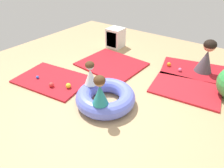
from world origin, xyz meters
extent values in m
plane|color=tan|center=(0.00, 0.00, 0.00)|extent=(8.00, 8.00, 0.00)
cube|color=red|center=(0.95, 1.22, 0.02)|extent=(1.43, 1.07, 0.04)
cube|color=#B21923|center=(-0.92, 1.22, 0.02)|extent=(1.57, 1.34, 0.04)
cube|color=#B21923|center=(-1.54, -0.14, 0.02)|extent=(1.65, 1.21, 0.04)
cube|color=#B21923|center=(1.04, 2.16, 0.02)|extent=(1.99, 1.34, 0.04)
torus|color=#6070E5|center=(-0.10, -0.08, 0.14)|extent=(1.08, 1.08, 0.29)
cone|color=white|center=(-0.46, -0.06, 0.44)|extent=(0.33, 0.33, 0.31)
sphere|color=beige|center=(-0.46, -0.06, 0.67)|extent=(0.15, 0.15, 0.15)
ellipsoid|color=#472D19|center=(-0.46, -0.06, 0.68)|extent=(0.17, 0.17, 0.13)
cone|color=teal|center=(0.04, -0.40, 0.46)|extent=(0.33, 0.33, 0.34)
sphere|color=#936647|center=(0.04, -0.40, 0.71)|extent=(0.17, 0.17, 0.17)
ellipsoid|color=#472D19|center=(0.04, -0.40, 0.73)|extent=(0.19, 0.19, 0.15)
cone|color=#4C4751|center=(1.04, 2.16, 0.29)|extent=(0.55, 0.55, 0.51)
sphere|color=tan|center=(1.04, 2.16, 0.66)|extent=(0.25, 0.25, 0.25)
ellipsoid|color=black|center=(1.04, 2.16, 0.69)|extent=(0.27, 0.27, 0.22)
sphere|color=blue|center=(-1.81, -0.31, 0.07)|extent=(0.06, 0.06, 0.06)
sphere|color=yellow|center=(-0.99, -0.16, 0.09)|extent=(0.11, 0.11, 0.11)
sphere|color=red|center=(-1.30, -0.34, 0.09)|extent=(0.10, 0.10, 0.10)
sphere|color=pink|center=(0.61, 1.83, 0.08)|extent=(0.09, 0.09, 0.09)
sphere|color=orange|center=(0.30, 1.93, 0.09)|extent=(0.10, 0.10, 0.10)
cube|color=silver|center=(-1.51, 2.25, 0.28)|extent=(0.44, 0.44, 0.56)
cube|color=#2D2D33|center=(-1.51, 2.13, 0.28)|extent=(0.34, 0.20, 0.44)
camera|label=1|loc=(1.60, -2.23, 2.25)|focal=30.51mm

